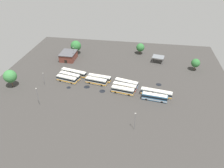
# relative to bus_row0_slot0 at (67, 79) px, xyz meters

# --- Properties ---
(ground_plane) EXTENTS (127.57, 127.57, 0.00)m
(ground_plane) POSITION_rel_bus_row0_slot0_xyz_m (24.27, -0.93, -1.82)
(ground_plane) COLOR #383533
(bus_row0_slot0) EXTENTS (11.76, 4.90, 3.43)m
(bus_row0_slot0) POSITION_rel_bus_row0_slot0_xyz_m (0.00, 0.00, 0.00)
(bus_row0_slot0) COLOR silver
(bus_row0_slot0) RESTS_ON ground_plane
(bus_row0_slot1) EXTENTS (12.45, 5.41, 3.43)m
(bus_row0_slot1) POSITION_rel_bus_row0_slot0_xyz_m (0.64, 3.42, 0.00)
(bus_row0_slot1) COLOR silver
(bus_row0_slot1) RESTS_ON ground_plane
(bus_row0_slot2) EXTENTS (15.31, 5.93, 3.43)m
(bus_row0_slot2) POSITION_rel_bus_row0_slot0_xyz_m (1.68, 7.12, 0.00)
(bus_row0_slot2) COLOR silver
(bus_row0_slot2) RESTS_ON ground_plane
(bus_row1_slot1) EXTENTS (11.86, 4.46, 3.43)m
(bus_row1_slot1) POSITION_rel_bus_row0_slot0_xyz_m (16.27, 0.49, 0.00)
(bus_row1_slot1) COLOR silver
(bus_row1_slot1) RESTS_ON ground_plane
(bus_row1_slot2) EXTENTS (12.74, 4.15, 3.43)m
(bus_row1_slot2) POSITION_rel_bus_row0_slot0_xyz_m (17.39, 3.77, 0.00)
(bus_row1_slot2) COLOR silver
(bus_row1_slot2) RESTS_ON ground_plane
(bus_row2_slot0) EXTENTS (11.70, 4.34, 3.43)m
(bus_row2_slot0) POSITION_rel_bus_row0_slot0_xyz_m (31.29, -5.81, -0.00)
(bus_row2_slot0) COLOR silver
(bus_row2_slot0) RESTS_ON ground_plane
(bus_row2_slot1) EXTENTS (12.38, 4.78, 3.43)m
(bus_row2_slot1) POSITION_rel_bus_row0_slot0_xyz_m (31.79, -2.36, 0.00)
(bus_row2_slot1) COLOR silver
(bus_row2_slot1) RESTS_ON ground_plane
(bus_row2_slot2) EXTENTS (12.56, 5.47, 3.43)m
(bus_row2_slot2) POSITION_rel_bus_row0_slot0_xyz_m (32.41, 1.16, 0.00)
(bus_row2_slot2) COLOR silver
(bus_row2_slot2) RESTS_ON ground_plane
(bus_row3_slot0) EXTENTS (12.28, 4.00, 3.43)m
(bus_row3_slot0) POSITION_rel_bus_row0_slot0_xyz_m (46.97, -8.97, 0.00)
(bus_row3_slot0) COLOR teal
(bus_row3_slot0) RESTS_ON ground_plane
(bus_row3_slot1) EXTENTS (15.34, 4.80, 3.43)m
(bus_row3_slot1) POSITION_rel_bus_row0_slot0_xyz_m (47.77, -5.37, 0.00)
(bus_row3_slot1) COLOR silver
(bus_row3_slot1) RESTS_ON ground_plane
(depot_building) EXTENTS (9.61, 11.72, 4.97)m
(depot_building) POSITION_rel_bus_row0_slot0_xyz_m (-8.03, 26.37, 0.69)
(depot_building) COLOR brown
(depot_building) RESTS_ON ground_plane
(maintenance_shelter) EXTENTS (8.02, 6.95, 3.90)m
(maintenance_shelter) POSITION_rel_bus_row0_slot0_xyz_m (49.29, 31.74, 1.86)
(maintenance_shelter) COLOR slate
(maintenance_shelter) RESTS_ON ground_plane
(lamp_post_by_building) EXTENTS (0.56, 0.28, 7.35)m
(lamp_post_by_building) POSITION_rel_bus_row0_slot0_xyz_m (-10.59, -4.72, 2.27)
(lamp_post_by_building) COLOR slate
(lamp_post_by_building) RESTS_ON ground_plane
(lamp_post_far_corner) EXTENTS (0.56, 0.28, 8.43)m
(lamp_post_far_corner) POSITION_rel_bus_row0_slot0_xyz_m (38.91, -29.76, 2.82)
(lamp_post_far_corner) COLOR slate
(lamp_post_far_corner) RESTS_ON ground_plane
(lamp_post_mid_lot) EXTENTS (0.56, 0.28, 9.78)m
(lamp_post_mid_lot) POSITION_rel_bus_row0_slot0_xyz_m (-3.51, 24.24, 3.50)
(lamp_post_mid_lot) COLOR slate
(lamp_post_mid_lot) RESTS_ON ground_plane
(lamp_post_near_entrance) EXTENTS (0.56, 0.28, 9.30)m
(lamp_post_near_entrance) POSITION_rel_bus_row0_slot0_xyz_m (-5.89, -21.09, 3.26)
(lamp_post_near_entrance) COLOR slate
(lamp_post_near_entrance) RESTS_ON ground_plane
(tree_south_edge) EXTENTS (6.68, 6.68, 9.55)m
(tree_south_edge) POSITION_rel_bus_row0_slot0_xyz_m (-26.77, -8.83, 4.39)
(tree_south_edge) COLOR brown
(tree_south_edge) RESTS_ON ground_plane
(tree_northwest) EXTENTS (5.07, 5.07, 7.26)m
(tree_northwest) POSITION_rel_bus_row0_slot0_xyz_m (70.58, 24.81, 2.89)
(tree_northwest) COLOR brown
(tree_northwest) RESTS_ON ground_plane
(tree_west_edge) EXTENTS (5.51, 5.51, 7.47)m
(tree_west_edge) POSITION_rel_bus_row0_slot0_xyz_m (37.43, 42.46, 2.89)
(tree_west_edge) COLOR brown
(tree_west_edge) RESTS_ON ground_plane
(tree_east_edge) EXTENTS (7.02, 7.02, 9.28)m
(tree_east_edge) POSITION_rel_bus_row0_slot0_xyz_m (-5.64, 35.70, 3.95)
(tree_east_edge) COLOR brown
(tree_east_edge) RESTS_ON ground_plane
(puddle_front_lane) EXTENTS (3.00, 3.00, 0.01)m
(puddle_front_lane) POSITION_rel_bus_row0_slot0_xyz_m (49.41, 5.21, -1.81)
(puddle_front_lane) COLOR black
(puddle_front_lane) RESTS_ON ground_plane
(puddle_back_corner) EXTENTS (3.02, 3.02, 0.01)m
(puddle_back_corner) POSITION_rel_bus_row0_slot0_xyz_m (20.78, -5.67, -1.81)
(puddle_back_corner) COLOR black
(puddle_back_corner) RESTS_ON ground_plane
(puddle_between_rows) EXTENTS (3.14, 3.14, 0.01)m
(puddle_between_rows) POSITION_rel_bus_row0_slot0_xyz_m (11.97, -3.08, -1.81)
(puddle_between_rows) COLOR black
(puddle_between_rows) RESTS_ON ground_plane
(puddle_centre_drain) EXTENTS (2.24, 2.24, 0.01)m
(puddle_centre_drain) POSITION_rel_bus_row0_slot0_xyz_m (2.70, -5.30, -1.81)
(puddle_centre_drain) COLOR black
(puddle_centre_drain) RESTS_ON ground_plane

